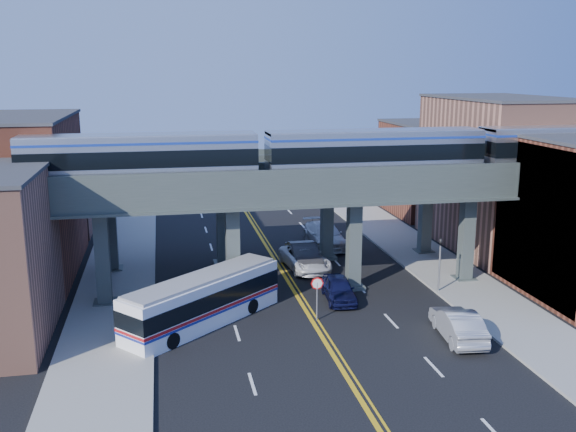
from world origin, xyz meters
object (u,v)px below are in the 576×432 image
(stop_sign, at_px, (317,291))
(car_parked_curb, at_px, (458,324))
(transit_train, at_px, (375,152))
(car_lane_d, at_px, (325,235))
(car_lane_b, at_px, (304,256))
(transit_bus, at_px, (203,301))
(traffic_signal, at_px, (440,259))
(car_lane_c, at_px, (305,258))
(car_lane_a, at_px, (339,289))

(stop_sign, xyz_separation_m, car_parked_curb, (6.86, -4.04, -0.93))
(transit_train, xyz_separation_m, car_lane_d, (-0.46, 10.59, -8.19))
(car_lane_b, bearing_deg, transit_bus, -130.42)
(traffic_signal, relative_size, car_lane_c, 0.72)
(car_lane_c, xyz_separation_m, car_parked_curb, (5.36, -13.82, 0.03))
(traffic_signal, relative_size, car_lane_a, 0.93)
(stop_sign, bearing_deg, transit_train, 45.32)
(stop_sign, bearing_deg, transit_bus, 173.82)
(transit_bus, height_order, car_parked_curb, transit_bus)
(car_lane_c, bearing_deg, car_parked_curb, -74.61)
(traffic_signal, distance_m, transit_bus, 15.60)
(car_lane_a, height_order, car_lane_c, car_lane_c)
(transit_train, distance_m, car_lane_b, 10.31)
(transit_train, distance_m, car_parked_curb, 12.41)
(traffic_signal, bearing_deg, car_lane_d, 109.33)
(car_lane_a, bearing_deg, transit_bus, -160.88)
(transit_bus, bearing_deg, car_lane_c, 7.65)
(car_lane_c, bearing_deg, stop_sign, -104.51)
(car_lane_a, height_order, car_lane_d, car_lane_d)
(transit_train, relative_size, car_lane_c, 7.56)
(stop_sign, distance_m, car_lane_b, 10.33)
(traffic_signal, relative_size, transit_bus, 0.43)
(car_lane_a, bearing_deg, car_lane_c, 99.90)
(car_lane_a, xyz_separation_m, car_lane_d, (2.34, 12.63, 0.17))
(car_lane_a, distance_m, car_lane_c, 6.85)
(transit_train, bearing_deg, car_lane_a, -143.92)
(car_lane_c, bearing_deg, car_lane_d, 57.03)
(traffic_signal, xyz_separation_m, car_lane_b, (-7.40, 7.18, -1.42))
(car_lane_a, relative_size, car_lane_d, 0.69)
(car_lane_a, bearing_deg, car_lane_b, 99.60)
(traffic_signal, xyz_separation_m, car_lane_d, (-4.42, 12.59, -1.38))
(traffic_signal, bearing_deg, car_lane_b, 135.86)
(traffic_signal, bearing_deg, car_lane_a, -179.65)
(traffic_signal, height_order, car_lane_b, traffic_signal)
(car_lane_b, xyz_separation_m, car_lane_d, (2.98, 5.41, 0.04))
(traffic_signal, distance_m, car_lane_c, 10.15)
(stop_sign, xyz_separation_m, transit_bus, (-6.50, 0.70, -0.35))
(transit_bus, bearing_deg, car_parked_curb, -60.50)
(car_lane_b, xyz_separation_m, car_parked_curb, (5.36, -14.22, -0.05))
(transit_train, height_order, transit_bus, transit_train)
(stop_sign, height_order, car_parked_curb, stop_sign)
(stop_sign, distance_m, car_lane_d, 16.25)
(transit_train, bearing_deg, car_parked_curb, -78.07)
(traffic_signal, bearing_deg, car_parked_curb, -106.19)
(car_lane_c, bearing_deg, transit_bus, -137.19)
(car_lane_b, distance_m, car_lane_c, 0.41)
(car_lane_d, bearing_deg, stop_sign, -107.26)
(car_lane_a, bearing_deg, transit_train, 40.59)
(car_lane_a, distance_m, car_parked_curb, 8.44)
(stop_sign, xyz_separation_m, car_lane_a, (2.14, 2.96, -1.01))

